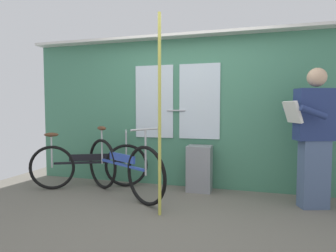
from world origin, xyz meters
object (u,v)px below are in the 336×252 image
(bicycle_leaning_behind, at_px, (89,165))
(passenger_reading_newspaper, at_px, (314,135))
(bicycle_near_door, at_px, (122,167))
(trash_bin_by_wall, at_px, (199,168))
(handrail_pole, at_px, (160,116))

(bicycle_leaning_behind, relative_size, passenger_reading_newspaper, 0.95)
(bicycle_near_door, bearing_deg, trash_bin_by_wall, 58.61)
(bicycle_leaning_behind, bearing_deg, passenger_reading_newspaper, -24.78)
(bicycle_near_door, xyz_separation_m, trash_bin_by_wall, (0.97, 0.52, -0.06))
(passenger_reading_newspaper, xyz_separation_m, handrail_pole, (-1.68, -0.73, 0.23))
(passenger_reading_newspaper, xyz_separation_m, trash_bin_by_wall, (-1.42, 0.31, -0.55))
(passenger_reading_newspaper, bearing_deg, handrail_pole, 5.27)
(passenger_reading_newspaper, bearing_deg, bicycle_leaning_behind, -18.33)
(passenger_reading_newspaper, relative_size, trash_bin_by_wall, 2.54)
(passenger_reading_newspaper, height_order, trash_bin_by_wall, passenger_reading_newspaper)
(bicycle_near_door, distance_m, handrail_pole, 1.13)
(bicycle_near_door, distance_m, passenger_reading_newspaper, 2.44)
(handrail_pole, bearing_deg, passenger_reading_newspaper, 23.41)
(passenger_reading_newspaper, distance_m, trash_bin_by_wall, 1.55)
(bicycle_near_door, bearing_deg, passenger_reading_newspaper, 35.49)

